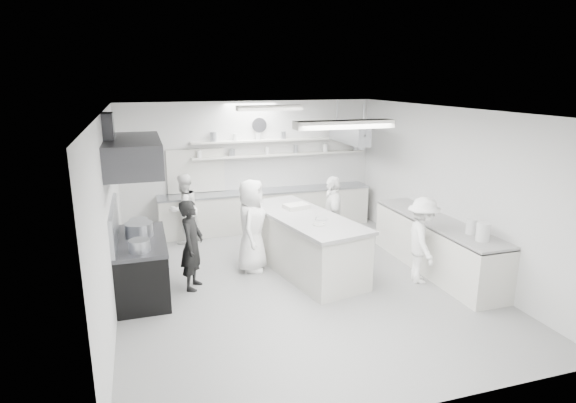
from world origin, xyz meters
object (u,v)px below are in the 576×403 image
object	(u,v)px
right_counter	(436,246)
stove	(142,268)
cook_back	(184,209)
prep_island	(304,244)
cook_stove	(192,245)
back_counter	(267,210)

from	to	relation	value
right_counter	stove	bearing A→B (deg)	173.48
cook_back	right_counter	bearing A→B (deg)	110.64
prep_island	cook_stove	distance (m)	2.10
stove	cook_back	size ratio (longest dim) A/B	1.18
stove	prep_island	bearing A→B (deg)	2.84
prep_island	cook_stove	size ratio (longest dim) A/B	1.78
right_counter	prep_island	distance (m)	2.46
cook_stove	prep_island	bearing A→B (deg)	-61.94
back_counter	cook_stove	world-z (taller)	cook_stove
right_counter	cook_back	bearing A→B (deg)	145.42
stove	prep_island	world-z (taller)	prep_island
prep_island	back_counter	bearing A→B (deg)	78.21
cook_back	stove	bearing A→B (deg)	33.92
back_counter	prep_island	world-z (taller)	prep_island
right_counter	prep_island	size ratio (longest dim) A/B	1.19
back_counter	stove	bearing A→B (deg)	-136.01
right_counter	cook_back	world-z (taller)	cook_back
prep_island	cook_back	xyz separation A→B (m)	(-1.98, 2.24, 0.25)
stove	prep_island	distance (m)	2.91
prep_island	cook_stove	world-z (taller)	cook_stove
stove	cook_stove	distance (m)	0.90
stove	cook_back	distance (m)	2.57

